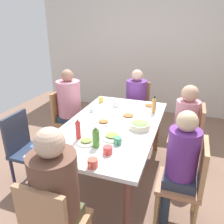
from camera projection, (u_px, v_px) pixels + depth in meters
ground_plane at (112, 175)px, 2.97m from camera, size 5.86×5.86×0.00m
wall_left at (152, 50)px, 4.66m from camera, size 0.12×4.85×2.60m
dining_table at (112, 129)px, 2.72m from camera, size 1.85×1.05×0.73m
person_0 at (56, 190)px, 1.62m from camera, size 0.34×0.34×1.25m
chair_1 at (191, 135)px, 2.90m from camera, size 0.40×0.40×0.90m
person_1 at (185, 121)px, 2.86m from camera, size 0.30×0.30×1.16m
chair_2 at (66, 116)px, 3.45m from camera, size 0.40×0.40×0.90m
person_2 at (70, 103)px, 3.34m from camera, size 0.34×0.34×1.23m
chair_3 at (25, 146)px, 2.65m from camera, size 0.40×0.40×0.90m
chair_4 at (137, 105)px, 3.91m from camera, size 0.40×0.40×0.90m
person_4 at (136, 96)px, 3.77m from camera, size 0.34×0.34×1.14m
chair_5 at (188, 180)px, 2.10m from camera, size 0.40×0.40×0.90m
person_5 at (180, 161)px, 2.05m from camera, size 0.30×0.30×1.18m
plate_0 at (103, 122)px, 2.69m from camera, size 0.21×0.21×0.04m
plate_1 at (128, 116)px, 2.87m from camera, size 0.24×0.24×0.04m
plate_2 at (112, 136)px, 2.38m from camera, size 0.26×0.26×0.04m
plate_3 at (150, 106)px, 3.20m from camera, size 0.23×0.23×0.04m
plate_4 at (86, 141)px, 2.27m from camera, size 0.21×0.21×0.04m
bowl_0 at (140, 125)px, 2.55m from camera, size 0.23×0.23×0.09m
cup_0 at (92, 109)px, 3.04m from camera, size 0.11×0.08×0.07m
cup_1 at (93, 163)px, 1.89m from camera, size 0.12×0.09×0.08m
cup_2 at (101, 100)px, 3.36m from camera, size 0.11×0.07×0.08m
cup_3 at (108, 150)px, 2.08m from camera, size 0.12×0.09×0.07m
cup_4 at (54, 146)px, 2.13m from camera, size 0.11×0.08×0.09m
cup_5 at (116, 104)px, 3.21m from camera, size 0.12×0.09×0.08m
cup_6 at (118, 141)px, 2.24m from camera, size 0.11×0.08×0.07m
cup_7 at (35, 149)px, 2.10m from camera, size 0.12×0.09×0.07m
bottle_0 at (154, 105)px, 2.95m from camera, size 0.06×0.06×0.23m
bottle_1 at (78, 130)px, 2.30m from camera, size 0.05×0.05×0.24m
bottle_2 at (96, 137)px, 2.17m from camera, size 0.07×0.07×0.22m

